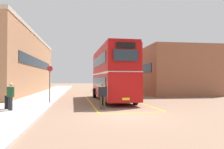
# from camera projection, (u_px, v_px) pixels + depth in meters

# --- Properties ---
(ground_plane) EXTENTS (135.60, 135.60, 0.00)m
(ground_plane) POSITION_uv_depth(u_px,v_px,m) (101.00, 95.00, 26.03)
(ground_plane) COLOR #846651
(sidewalk_left) EXTENTS (4.00, 57.60, 0.14)m
(sidewalk_left) POSITION_uv_depth(u_px,v_px,m) (48.00, 94.00, 27.48)
(sidewalk_left) COLOR #B2ADA3
(sidewalk_left) RESTS_ON ground
(brick_building_left) EXTENTS (6.67, 25.76, 7.76)m
(brick_building_left) POSITION_uv_depth(u_px,v_px,m) (13.00, 64.00, 29.16)
(brick_building_left) COLOR #AD7A56
(brick_building_left) RESTS_ON ground
(depot_building_right) EXTENTS (8.22, 12.64, 5.93)m
(depot_building_right) POSITION_uv_depth(u_px,v_px,m) (169.00, 72.00, 30.08)
(depot_building_right) COLOR brown
(depot_building_right) RESTS_ON ground
(double_decker_bus) EXTENTS (3.07, 10.76, 4.75)m
(double_decker_bus) POSITION_uv_depth(u_px,v_px,m) (112.00, 73.00, 20.08)
(double_decker_bus) COLOR black
(double_decker_bus) RESTS_ON ground
(single_deck_bus) EXTENTS (3.26, 8.51, 3.02)m
(single_deck_bus) POSITION_uv_depth(u_px,v_px,m) (109.00, 81.00, 35.78)
(single_deck_bus) COLOR black
(single_deck_bus) RESTS_ON ground
(pedestrian_boarding) EXTENTS (0.58, 0.27, 1.72)m
(pedestrian_boarding) POSITION_uv_depth(u_px,v_px,m) (103.00, 94.00, 14.29)
(pedestrian_boarding) COLOR #473828
(pedestrian_boarding) RESTS_ON ground
(pedestrian_waiting_near) EXTENTS (0.48, 0.48, 1.62)m
(pedestrian_waiting_near) POSITION_uv_depth(u_px,v_px,m) (10.00, 95.00, 12.91)
(pedestrian_waiting_near) COLOR #2D2D38
(pedestrian_waiting_near) RESTS_ON sidewalk_left
(litter_bin) EXTENTS (0.46, 0.46, 0.87)m
(litter_bin) POSITION_uv_depth(u_px,v_px,m) (8.00, 102.00, 13.57)
(litter_bin) COLOR black
(litter_bin) RESTS_ON sidewalk_left
(bus_stop_sign) EXTENTS (0.44, 0.08, 2.86)m
(bus_stop_sign) POSITION_uv_depth(u_px,v_px,m) (50.00, 81.00, 17.05)
(bus_stop_sign) COLOR #4C4C51
(bus_stop_sign) RESTS_ON sidewalk_left
(bay_marking_yellow) EXTENTS (4.61, 12.82, 0.01)m
(bay_marking_yellow) POSITION_uv_depth(u_px,v_px,m) (116.00, 103.00, 18.10)
(bay_marking_yellow) COLOR gold
(bay_marking_yellow) RESTS_ON ground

